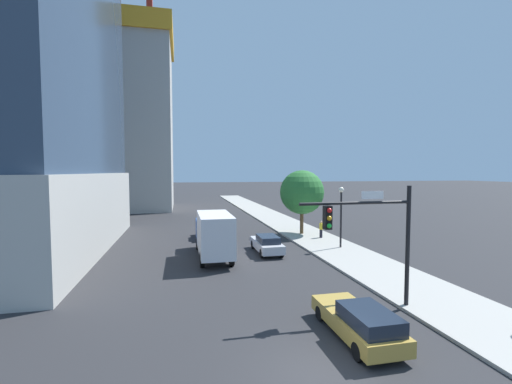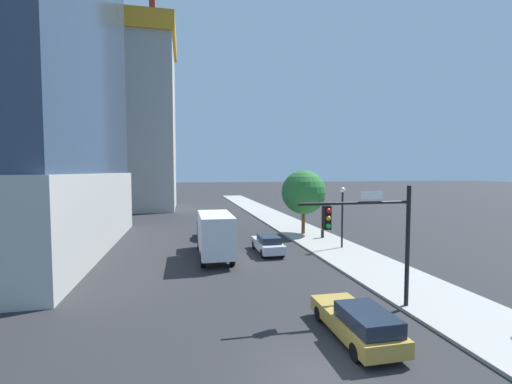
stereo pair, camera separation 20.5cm
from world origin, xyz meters
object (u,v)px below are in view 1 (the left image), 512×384
object	(u,v)px
construction_building	(126,111)
street_tree	(302,192)
car_blue	(206,231)
box_truck	(214,233)
pedestrian_yellow_shirt	(321,229)
car_silver	(267,244)
traffic_light_pole	(372,227)
car_gold	(359,321)
street_lamp	(341,207)

from	to	relation	value
construction_building	street_tree	world-z (taller)	construction_building
street_tree	car_blue	xyz separation A→B (m)	(-9.78, 0.43, -3.68)
box_truck	pedestrian_yellow_shirt	world-z (taller)	box_truck
construction_building	pedestrian_yellow_shirt	distance (m)	42.21
car_blue	pedestrian_yellow_shirt	bearing A→B (deg)	-15.39
car_silver	pedestrian_yellow_shirt	world-z (taller)	pedestrian_yellow_shirt
construction_building	car_blue	size ratio (longest dim) A/B	9.20
traffic_light_pole	street_tree	world-z (taller)	street_tree
car_gold	box_truck	bearing A→B (deg)	107.55
street_tree	car_silver	size ratio (longest dim) A/B	1.38
construction_building	street_tree	distance (m)	38.49
pedestrian_yellow_shirt	car_blue	bearing A→B (deg)	164.61
construction_building	traffic_light_pole	bearing A→B (deg)	-70.10
construction_building	box_truck	distance (m)	41.74
construction_building	street_tree	bearing A→B (deg)	-54.48
car_blue	box_truck	world-z (taller)	box_truck
traffic_light_pole	pedestrian_yellow_shirt	bearing A→B (deg)	74.41
car_gold	construction_building	bearing A→B (deg)	107.13
traffic_light_pole	car_gold	xyz separation A→B (m)	(-1.90, -2.31, -3.25)
traffic_light_pole	construction_building	bearing A→B (deg)	109.90
traffic_light_pole	box_truck	distance (m)	13.12
car_blue	traffic_light_pole	bearing A→B (deg)	-72.22
construction_building	box_truck	world-z (taller)	construction_building
street_lamp	car_silver	bearing A→B (deg)	-179.86
car_silver	car_gold	bearing A→B (deg)	-90.00
box_truck	car_blue	bearing A→B (deg)	90.00
construction_building	car_silver	size ratio (longest dim) A/B	8.03
traffic_light_pole	street_lamp	size ratio (longest dim) A/B	1.13
box_truck	street_tree	bearing A→B (deg)	37.95
construction_building	pedestrian_yellow_shirt	size ratio (longest dim) A/B	23.45
street_tree	pedestrian_yellow_shirt	bearing A→B (deg)	-67.88
car_silver	pedestrian_yellow_shirt	xyz separation A→B (m)	(6.49, 4.28, 0.23)
traffic_light_pole	box_truck	size ratio (longest dim) A/B	0.72
construction_building	street_tree	size ratio (longest dim) A/B	5.83
traffic_light_pole	pedestrian_yellow_shirt	world-z (taller)	traffic_light_pole
construction_building	street_lamp	world-z (taller)	construction_building
street_lamp	box_truck	world-z (taller)	street_lamp
traffic_light_pole	box_truck	bearing A→B (deg)	118.72
pedestrian_yellow_shirt	street_lamp	bearing A→B (deg)	-90.96
street_lamp	construction_building	bearing A→B (deg)	121.25
street_lamp	car_silver	size ratio (longest dim) A/B	1.07
construction_building	street_lamp	distance (m)	44.68
car_silver	box_truck	bearing A→B (deg)	-169.66
street_tree	car_blue	world-z (taller)	street_tree
street_lamp	car_silver	xyz separation A→B (m)	(-6.42, -0.02, -2.78)
car_silver	car_gold	size ratio (longest dim) A/B	0.99
car_gold	box_truck	world-z (taller)	box_truck
traffic_light_pole	car_silver	bearing A→B (deg)	98.89
traffic_light_pole	car_gold	bearing A→B (deg)	-129.45
car_silver	street_lamp	bearing A→B (deg)	0.14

